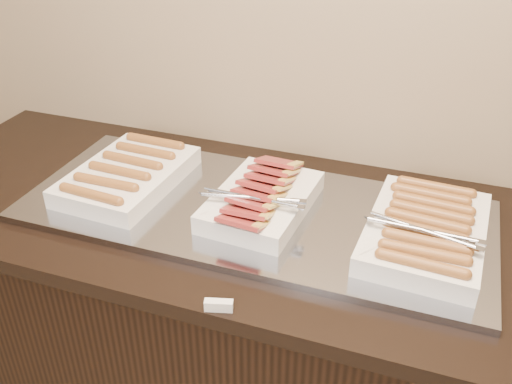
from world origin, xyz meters
TOP-DOWN VIEW (x-y plane):
  - counter at (0.00, 2.13)m, footprint 2.06×0.76m
  - warming_tray at (-0.01, 2.13)m, footprint 1.20×0.50m
  - dish_left at (-0.38, 2.13)m, footprint 0.27×0.39m
  - dish_center at (0.01, 2.13)m, footprint 0.27×0.36m
  - dish_right at (0.42, 2.13)m, footprint 0.28×0.41m
  - label_holder at (0.04, 1.77)m, footprint 0.06×0.03m

SIDE VIEW (x-z plane):
  - counter at x=0.00m, z-range 0.00..0.90m
  - warming_tray at x=-0.01m, z-range 0.90..0.92m
  - label_holder at x=0.04m, z-range 0.90..0.92m
  - dish_left at x=-0.38m, z-range 0.91..0.98m
  - dish_right at x=0.42m, z-range 0.91..0.99m
  - dish_center at x=0.01m, z-range 0.91..1.00m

